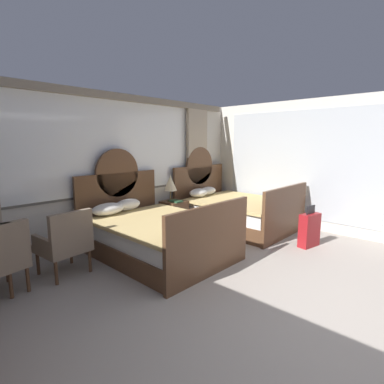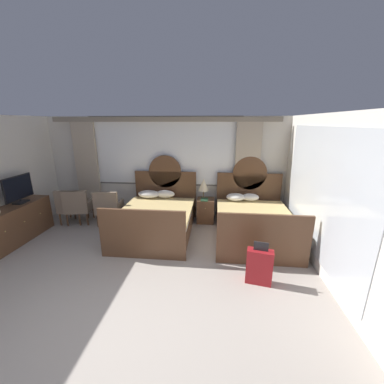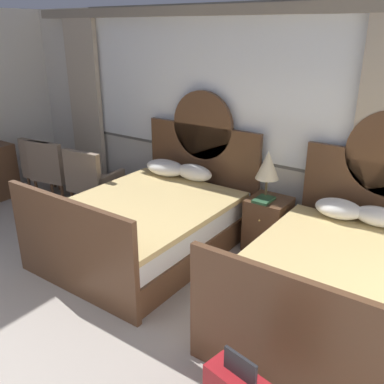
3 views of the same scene
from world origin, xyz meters
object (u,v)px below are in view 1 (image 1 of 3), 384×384
at_px(bed_near_window, 156,234).
at_px(suitcase_on_floor, 309,230).
at_px(book_on_nightstand, 176,201).
at_px(bed_near_mirror, 235,211).
at_px(table_lamp_on_nightstand, 170,183).
at_px(armchair_by_window_left, 66,241).
at_px(nightstand_between_beds, 174,216).

xyz_separation_m(bed_near_window, suitcase_on_floor, (2.11, -1.68, -0.06)).
bearing_deg(book_on_nightstand, bed_near_window, -148.72).
bearing_deg(suitcase_on_floor, bed_near_window, 141.49).
distance_m(bed_near_mirror, book_on_nightstand, 1.36).
bearing_deg(suitcase_on_floor, bed_near_mirror, 85.49).
distance_m(table_lamp_on_nightstand, armchair_by_window_left, 2.49).
relative_size(book_on_nightstand, suitcase_on_floor, 0.35).
xyz_separation_m(nightstand_between_beds, book_on_nightstand, (-0.03, -0.09, 0.33)).
relative_size(bed_near_window, nightstand_between_beds, 3.60).
xyz_separation_m(table_lamp_on_nightstand, book_on_nightstand, (0.03, -0.12, -0.36)).
distance_m(book_on_nightstand, armchair_by_window_left, 2.45).
xyz_separation_m(nightstand_between_beds, armchair_by_window_left, (-2.45, -0.44, 0.17)).
distance_m(nightstand_between_beds, armchair_by_window_left, 2.50).
height_order(table_lamp_on_nightstand, book_on_nightstand, table_lamp_on_nightstand).
height_order(armchair_by_window_left, suitcase_on_floor, armchair_by_window_left).
bearing_deg(nightstand_between_beds, book_on_nightstand, -108.62).
bearing_deg(table_lamp_on_nightstand, bed_near_window, -143.54).
height_order(bed_near_window, nightstand_between_beds, bed_near_window).
bearing_deg(bed_near_mirror, suitcase_on_floor, -94.51).
height_order(nightstand_between_beds, table_lamp_on_nightstand, table_lamp_on_nightstand).
height_order(table_lamp_on_nightstand, armchair_by_window_left, table_lamp_on_nightstand).
distance_m(bed_near_mirror, armchair_by_window_left, 3.58).
bearing_deg(nightstand_between_beds, suitcase_on_floor, -67.99).
bearing_deg(table_lamp_on_nightstand, bed_near_mirror, -33.75).
relative_size(bed_near_mirror, armchair_by_window_left, 2.45).
bearing_deg(suitcase_on_floor, book_on_nightstand, 113.38).
bearing_deg(bed_near_mirror, table_lamp_on_nightstand, 146.25).
bearing_deg(bed_near_mirror, nightstand_between_beds, 145.76).
bearing_deg(bed_near_mirror, book_on_nightstand, 149.67).
height_order(book_on_nightstand, armchair_by_window_left, armchair_by_window_left).
xyz_separation_m(table_lamp_on_nightstand, armchair_by_window_left, (-2.39, -0.47, -0.52)).
height_order(bed_near_mirror, table_lamp_on_nightstand, bed_near_mirror).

